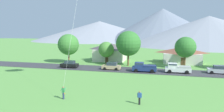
# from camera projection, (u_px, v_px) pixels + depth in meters

# --- Properties ---
(road_strip) EXTENTS (160.00, 6.66, 0.08)m
(road_strip) POSITION_uv_depth(u_px,v_px,m) (130.00, 70.00, 43.81)
(road_strip) COLOR #38383D
(road_strip) RESTS_ON ground
(mountain_far_west_ridge) EXTENTS (110.19, 110.19, 19.30)m
(mountain_far_west_ridge) POSITION_uv_depth(u_px,v_px,m) (208.00, 30.00, 129.28)
(mountain_far_west_ridge) COLOR #8E939E
(mountain_far_west_ridge) RESTS_ON ground
(mountain_east_ridge) EXTENTS (122.66, 122.66, 19.50)m
(mountain_east_ridge) POSITION_uv_depth(u_px,v_px,m) (213.00, 30.00, 147.60)
(mountain_east_ridge) COLOR slate
(mountain_east_ridge) RESTS_ON ground
(mountain_west_ridge) EXTENTS (104.43, 104.43, 28.63)m
(mountain_west_ridge) POSITION_uv_depth(u_px,v_px,m) (162.00, 25.00, 166.60)
(mountain_west_ridge) COLOR slate
(mountain_west_ridge) RESTS_ON ground
(mountain_central_ridge) EXTENTS (134.43, 134.43, 19.63)m
(mountain_central_ridge) POSITION_uv_depth(u_px,v_px,m) (100.00, 31.00, 200.39)
(mountain_central_ridge) COLOR #8E939E
(mountain_central_ridge) RESTS_ON ground
(house_leftmost) EXTENTS (10.55, 8.36, 4.43)m
(house_leftmost) POSITION_uv_depth(u_px,v_px,m) (181.00, 55.00, 53.65)
(house_leftmost) COLOR silver
(house_leftmost) RESTS_ON ground
(house_left_center) EXTENTS (9.52, 7.99, 5.37)m
(house_left_center) POSITION_uv_depth(u_px,v_px,m) (110.00, 52.00, 57.59)
(house_left_center) COLOR beige
(house_left_center) RESTS_ON ground
(tree_near_left) EXTENTS (5.88, 5.88, 8.10)m
(tree_near_left) POSITION_uv_depth(u_px,v_px,m) (68.00, 45.00, 53.68)
(tree_near_left) COLOR brown
(tree_near_left) RESTS_ON ground
(tree_left_of_center) EXTENTS (4.27, 4.27, 6.01)m
(tree_left_of_center) POSITION_uv_depth(u_px,v_px,m) (106.00, 50.00, 52.57)
(tree_left_of_center) COLOR #4C3823
(tree_left_of_center) RESTS_ON ground
(tree_right_of_center) EXTENTS (4.92, 4.92, 7.56)m
(tree_right_of_center) POSITION_uv_depth(u_px,v_px,m) (185.00, 47.00, 45.40)
(tree_right_of_center) COLOR brown
(tree_right_of_center) RESTS_ON ground
(tree_near_right) EXTENTS (6.40, 6.40, 8.94)m
(tree_near_right) POSITION_uv_depth(u_px,v_px,m) (128.00, 43.00, 48.95)
(tree_near_right) COLOR brown
(tree_near_right) RESTS_ON ground
(parked_car_silver_west_end) EXTENTS (4.28, 2.23, 1.68)m
(parked_car_silver_west_end) POSITION_uv_depth(u_px,v_px,m) (219.00, 70.00, 39.82)
(parked_car_silver_west_end) COLOR #B7BCC1
(parked_car_silver_west_end) RESTS_ON road_strip
(parked_car_tan_mid_west) EXTENTS (4.21, 2.10, 1.68)m
(parked_car_tan_mid_west) POSITION_uv_depth(u_px,v_px,m) (112.00, 66.00, 44.00)
(parked_car_tan_mid_west) COLOR tan
(parked_car_tan_mid_west) RESTS_ON road_strip
(parked_car_black_mid_east) EXTENTS (4.22, 2.13, 1.68)m
(parked_car_black_mid_east) POSITION_uv_depth(u_px,v_px,m) (70.00, 64.00, 46.43)
(parked_car_black_mid_east) COLOR black
(parked_car_black_mid_east) RESTS_ON road_strip
(pickup_truck_white_west_side) EXTENTS (5.22, 2.37, 1.99)m
(pickup_truck_white_west_side) POSITION_uv_depth(u_px,v_px,m) (177.00, 68.00, 40.61)
(pickup_truck_white_west_side) COLOR white
(pickup_truck_white_west_side) RESTS_ON road_strip
(pickup_truck_navy_east_side) EXTENTS (5.29, 2.52, 1.99)m
(pickup_truck_navy_east_side) POSITION_uv_depth(u_px,v_px,m) (144.00, 67.00, 41.68)
(pickup_truck_navy_east_side) COLOR navy
(pickup_truck_navy_east_side) RESTS_ON road_strip
(watcher_person) EXTENTS (0.56, 0.24, 1.68)m
(watcher_person) POSITION_uv_depth(u_px,v_px,m) (139.00, 97.00, 23.01)
(watcher_person) COLOR black
(watcher_person) RESTS_ON ground
(soccer_ball) EXTENTS (0.24, 0.24, 0.24)m
(soccer_ball) POSITION_uv_depth(u_px,v_px,m) (64.00, 94.00, 26.82)
(soccer_ball) COLOR orange
(soccer_ball) RESTS_ON ground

